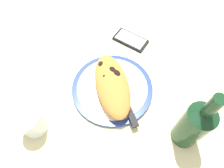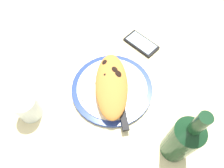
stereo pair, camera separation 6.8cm
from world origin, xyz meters
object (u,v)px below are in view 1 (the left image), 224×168
object	(u,v)px
plate	(112,88)
water_glass	(32,123)
fork	(92,88)
wine_bottle	(194,125)
smartphone	(130,40)
knife	(126,104)
calzone	(113,85)

from	to	relation	value
plate	water_glass	distance (cm)	27.30
fork	wine_bottle	size ratio (longest dim) A/B	0.65
water_glass	wine_bottle	bearing A→B (deg)	86.87
fork	smartphone	size ratio (longest dim) A/B	1.14
plate	fork	xyz separation A→B (cm)	(0.48, -6.53, 1.02)
fork	knife	xyz separation A→B (cm)	(5.96, 10.92, 0.28)
fork	wine_bottle	bearing A→B (deg)	60.99
water_glass	wine_bottle	distance (cm)	45.48
smartphone	water_glass	bearing A→B (deg)	-40.84
knife	water_glass	xyz separation A→B (cm)	(7.12, -27.90, 1.68)
smartphone	wine_bottle	world-z (taller)	wine_bottle
knife	wine_bottle	world-z (taller)	wine_bottle
fork	knife	distance (cm)	12.44
plate	wine_bottle	distance (cm)	28.30
plate	knife	xyz separation A→B (cm)	(6.44, 4.39, 1.30)
fork	knife	size ratio (longest dim) A/B	0.72
calzone	knife	xyz separation A→B (cm)	(5.89, 4.17, -1.98)
smartphone	wine_bottle	bearing A→B (deg)	20.70
calzone	water_glass	bearing A→B (deg)	-61.27
plate	smartphone	size ratio (longest dim) A/B	1.89
plate	calzone	bearing A→B (deg)	21.27
wine_bottle	smartphone	bearing A→B (deg)	-159.30
water_glass	calzone	bearing A→B (deg)	118.73
calzone	fork	world-z (taller)	calzone
fork	wine_bottle	xyz separation A→B (cm)	(15.54, 28.03, 8.05)
wine_bottle	knife	bearing A→B (deg)	-119.26
calzone	water_glass	distance (cm)	27.06
plate	smartphone	xyz separation A→B (cm)	(-21.92, 7.16, -0.19)
knife	smartphone	world-z (taller)	knife
calzone	water_glass	xyz separation A→B (cm)	(13.01, -23.73, -0.30)
knife	wine_bottle	size ratio (longest dim) A/B	0.90
plate	calzone	xyz separation A→B (cm)	(0.55, 0.21, 3.28)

